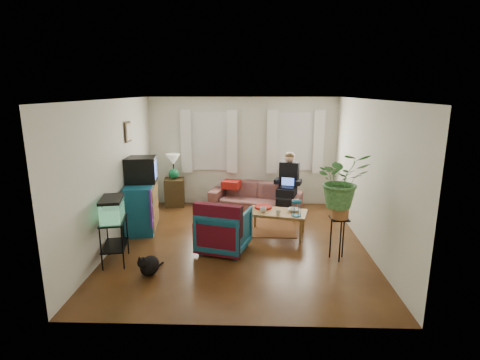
{
  "coord_description": "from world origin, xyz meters",
  "views": [
    {
      "loc": [
        0.21,
        -6.45,
        2.75
      ],
      "look_at": [
        0.0,
        0.4,
        1.1
      ],
      "focal_mm": 28.0,
      "sensor_mm": 36.0,
      "label": 1
    }
  ],
  "objects_px": {
    "dresser": "(142,206)",
    "coffee_table": "(277,223)",
    "armchair": "(224,228)",
    "side_table": "(175,192)",
    "plant_stand": "(338,239)",
    "aquarium_stand": "(115,241)",
    "sofa": "(256,192)"
  },
  "relations": [
    {
      "from": "dresser",
      "to": "plant_stand",
      "type": "relative_size",
      "value": 1.47
    },
    {
      "from": "aquarium_stand",
      "to": "coffee_table",
      "type": "xyz_separation_m",
      "value": [
        2.72,
        1.3,
        -0.13
      ]
    },
    {
      "from": "dresser",
      "to": "sofa",
      "type": "bearing_deg",
      "value": 22.83
    },
    {
      "from": "dresser",
      "to": "armchair",
      "type": "distance_m",
      "value": 2.0
    },
    {
      "from": "aquarium_stand",
      "to": "armchair",
      "type": "bearing_deg",
      "value": 5.65
    },
    {
      "from": "aquarium_stand",
      "to": "side_table",
      "type": "bearing_deg",
      "value": 72.49
    },
    {
      "from": "aquarium_stand",
      "to": "dresser",
      "type": "bearing_deg",
      "value": 78.54
    },
    {
      "from": "dresser",
      "to": "coffee_table",
      "type": "distance_m",
      "value": 2.73
    },
    {
      "from": "dresser",
      "to": "coffee_table",
      "type": "height_order",
      "value": "dresser"
    },
    {
      "from": "armchair",
      "to": "plant_stand",
      "type": "height_order",
      "value": "armchair"
    },
    {
      "from": "armchair",
      "to": "coffee_table",
      "type": "relative_size",
      "value": 0.74
    },
    {
      "from": "side_table",
      "to": "aquarium_stand",
      "type": "xyz_separation_m",
      "value": [
        -0.35,
        -3.11,
        0.03
      ]
    },
    {
      "from": "side_table",
      "to": "coffee_table",
      "type": "relative_size",
      "value": 0.6
    },
    {
      "from": "dresser",
      "to": "coffee_table",
      "type": "xyz_separation_m",
      "value": [
        2.71,
        -0.21,
        -0.24
      ]
    },
    {
      "from": "sofa",
      "to": "dresser",
      "type": "relative_size",
      "value": 1.99
    },
    {
      "from": "side_table",
      "to": "dresser",
      "type": "distance_m",
      "value": 1.64
    },
    {
      "from": "side_table",
      "to": "armchair",
      "type": "relative_size",
      "value": 0.81
    },
    {
      "from": "side_table",
      "to": "plant_stand",
      "type": "height_order",
      "value": "plant_stand"
    },
    {
      "from": "side_table",
      "to": "sofa",
      "type": "bearing_deg",
      "value": -6.14
    },
    {
      "from": "side_table",
      "to": "armchair",
      "type": "height_order",
      "value": "armchair"
    },
    {
      "from": "aquarium_stand",
      "to": "armchair",
      "type": "distance_m",
      "value": 1.82
    },
    {
      "from": "side_table",
      "to": "armchair",
      "type": "distance_m",
      "value": 2.94
    },
    {
      "from": "side_table",
      "to": "coffee_table",
      "type": "height_order",
      "value": "side_table"
    },
    {
      "from": "coffee_table",
      "to": "plant_stand",
      "type": "bearing_deg",
      "value": -35.66
    },
    {
      "from": "aquarium_stand",
      "to": "plant_stand",
      "type": "distance_m",
      "value": 3.66
    },
    {
      "from": "aquarium_stand",
      "to": "coffee_table",
      "type": "relative_size",
      "value": 0.65
    },
    {
      "from": "aquarium_stand",
      "to": "plant_stand",
      "type": "xyz_separation_m",
      "value": [
        3.65,
        0.22,
        -0.0
      ]
    },
    {
      "from": "sofa",
      "to": "dresser",
      "type": "distance_m",
      "value": 2.69
    },
    {
      "from": "side_table",
      "to": "plant_stand",
      "type": "distance_m",
      "value": 4.39
    },
    {
      "from": "coffee_table",
      "to": "dresser",
      "type": "bearing_deg",
      "value": -171.05
    },
    {
      "from": "armchair",
      "to": "sofa",
      "type": "bearing_deg",
      "value": -87.43
    },
    {
      "from": "sofa",
      "to": "coffee_table",
      "type": "distance_m",
      "value": 1.65
    }
  ]
}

